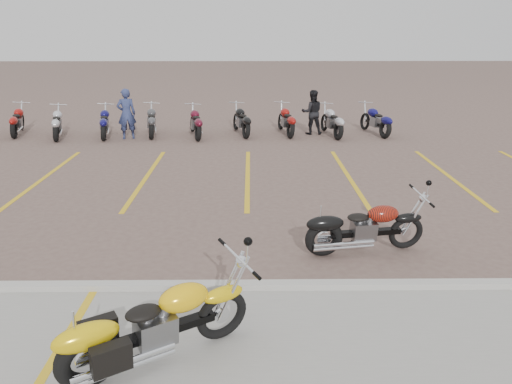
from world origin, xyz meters
TOP-DOWN VIEW (x-y plane):
  - ground at (0.00, 0.00)m, footprint 100.00×100.00m
  - curb at (0.00, -2.00)m, footprint 60.00×0.18m
  - parking_stripes at (0.00, 4.00)m, footprint 38.00×5.50m
  - yellow_cruiser at (-1.07, -3.73)m, footprint 2.10×1.38m
  - flame_cruiser at (2.03, -0.70)m, footprint 2.16×0.50m
  - person_a at (-4.28, 8.77)m, footprint 0.75×0.61m
  - person_b at (2.35, 9.52)m, footprint 0.82×0.65m
  - bg_bike_row at (-2.77, 9.26)m, footprint 15.88×2.09m

SIDE VIEW (x-z plane):
  - ground at x=0.00m, z-range 0.00..0.00m
  - parking_stripes at x=0.00m, z-range 0.00..0.01m
  - curb at x=0.00m, z-range 0.00..0.12m
  - flame_cruiser at x=2.03m, z-range 0.00..0.89m
  - yellow_cruiser at x=-1.07m, z-range 0.00..0.98m
  - bg_bike_row at x=-2.77m, z-range 0.00..1.10m
  - person_b at x=2.35m, z-range 0.00..1.62m
  - person_a at x=-4.28m, z-range 0.00..1.77m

